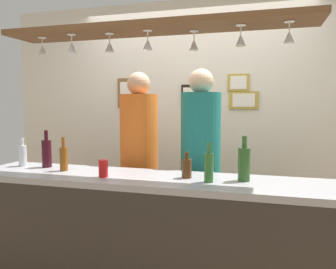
% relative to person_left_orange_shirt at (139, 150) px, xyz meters
% --- Properties ---
extents(back_wall, '(4.40, 0.06, 2.60)m').
position_rel_person_left_orange_shirt_xyz_m(back_wall, '(0.32, 0.83, 0.23)').
color(back_wall, silver).
rests_on(back_wall, ground_plane).
extents(bar_counter, '(2.70, 0.55, 0.97)m').
position_rel_person_left_orange_shirt_xyz_m(bar_counter, '(0.32, -0.77, -0.41)').
color(bar_counter, '#99999E').
rests_on(bar_counter, ground_plane).
extents(overhead_glass_rack, '(2.20, 0.36, 0.04)m').
position_rel_person_left_orange_shirt_xyz_m(overhead_glass_rack, '(0.32, -0.57, 0.93)').
color(overhead_glass_rack, brown).
extents(hanging_wineglass_far_left, '(0.07, 0.07, 0.13)m').
position_rel_person_left_orange_shirt_xyz_m(hanging_wineglass_far_left, '(-0.55, -0.59, 0.82)').
color(hanging_wineglass_far_left, silver).
rests_on(hanging_wineglass_far_left, overhead_glass_rack).
extents(hanging_wineglass_left, '(0.07, 0.07, 0.13)m').
position_rel_person_left_orange_shirt_xyz_m(hanging_wineglass_left, '(-0.27, -0.63, 0.82)').
color(hanging_wineglass_left, silver).
rests_on(hanging_wineglass_left, overhead_glass_rack).
extents(hanging_wineglass_center_left, '(0.07, 0.07, 0.13)m').
position_rel_person_left_orange_shirt_xyz_m(hanging_wineglass_center_left, '(0.01, -0.59, 0.82)').
color(hanging_wineglass_center_left, silver).
rests_on(hanging_wineglass_center_left, overhead_glass_rack).
extents(hanging_wineglass_center, '(0.07, 0.07, 0.13)m').
position_rel_person_left_orange_shirt_xyz_m(hanging_wineglass_center, '(0.30, -0.60, 0.82)').
color(hanging_wineglass_center, silver).
rests_on(hanging_wineglass_center, overhead_glass_rack).
extents(hanging_wineglass_center_right, '(0.07, 0.07, 0.13)m').
position_rel_person_left_orange_shirt_xyz_m(hanging_wineglass_center_right, '(0.60, -0.50, 0.82)').
color(hanging_wineglass_center_right, silver).
rests_on(hanging_wineglass_center_right, overhead_glass_rack).
extents(hanging_wineglass_right, '(0.07, 0.07, 0.13)m').
position_rel_person_left_orange_shirt_xyz_m(hanging_wineglass_right, '(0.92, -0.59, 0.82)').
color(hanging_wineglass_right, silver).
rests_on(hanging_wineglass_right, overhead_glass_rack).
extents(hanging_wineglass_far_right, '(0.07, 0.07, 0.13)m').
position_rel_person_left_orange_shirt_xyz_m(hanging_wineglass_far_right, '(1.21, -0.60, 0.82)').
color(hanging_wineglass_far_right, silver).
rests_on(hanging_wineglass_far_right, overhead_glass_rack).
extents(person_left_orange_shirt, '(0.34, 0.34, 1.76)m').
position_rel_person_left_orange_shirt_xyz_m(person_left_orange_shirt, '(0.00, 0.00, 0.00)').
color(person_left_orange_shirt, '#2D334C').
rests_on(person_left_orange_shirt, ground_plane).
extents(person_right_teal_shirt, '(0.34, 0.34, 1.77)m').
position_rel_person_left_orange_shirt_xyz_m(person_right_teal_shirt, '(0.56, -0.00, 0.01)').
color(person_right_teal_shirt, '#2D334C').
rests_on(person_right_teal_shirt, ground_plane).
extents(bottle_beer_green_import, '(0.06, 0.06, 0.26)m').
position_rel_person_left_orange_shirt_xyz_m(bottle_beer_green_import, '(0.74, -0.67, 0.01)').
color(bottle_beer_green_import, '#336B2D').
rests_on(bottle_beer_green_import, bar_counter).
extents(bottle_beer_amber_tall, '(0.06, 0.06, 0.26)m').
position_rel_person_left_orange_shirt_xyz_m(bottle_beer_amber_tall, '(-0.39, -0.59, 0.00)').
color(bottle_beer_amber_tall, brown).
rests_on(bottle_beer_amber_tall, bar_counter).
extents(bottle_wine_dark_red, '(0.08, 0.08, 0.30)m').
position_rel_person_left_orange_shirt_xyz_m(bottle_wine_dark_red, '(-0.60, -0.50, 0.02)').
color(bottle_wine_dark_red, '#380F19').
rests_on(bottle_wine_dark_red, bar_counter).
extents(bottle_soda_clear, '(0.06, 0.06, 0.23)m').
position_rel_person_left_orange_shirt_xyz_m(bottle_soda_clear, '(-0.83, -0.52, -0.01)').
color(bottle_soda_clear, silver).
rests_on(bottle_soda_clear, bar_counter).
extents(bottle_champagne_green, '(0.08, 0.08, 0.30)m').
position_rel_person_left_orange_shirt_xyz_m(bottle_champagne_green, '(0.96, -0.56, 0.02)').
color(bottle_champagne_green, '#2D5623').
rests_on(bottle_champagne_green, bar_counter).
extents(bottle_beer_brown_stubby, '(0.07, 0.07, 0.18)m').
position_rel_person_left_orange_shirt_xyz_m(bottle_beer_brown_stubby, '(0.57, -0.58, -0.03)').
color(bottle_beer_brown_stubby, '#512D14').
rests_on(bottle_beer_brown_stubby, bar_counter).
extents(drink_can, '(0.07, 0.07, 0.12)m').
position_rel_person_left_orange_shirt_xyz_m(drink_can, '(0.01, -0.71, -0.04)').
color(drink_can, red).
rests_on(drink_can, bar_counter).
extents(picture_frame_caricature, '(0.26, 0.02, 0.34)m').
position_rel_person_left_orange_shirt_xyz_m(picture_frame_caricature, '(-0.43, 0.79, 0.54)').
color(picture_frame_caricature, brown).
rests_on(picture_frame_caricature, back_wall).
extents(picture_frame_upper_small, '(0.22, 0.02, 0.18)m').
position_rel_person_left_orange_shirt_xyz_m(picture_frame_upper_small, '(0.81, 0.79, 0.64)').
color(picture_frame_upper_small, '#B29338').
rests_on(picture_frame_upper_small, back_wall).
extents(picture_frame_lower_pair, '(0.30, 0.02, 0.18)m').
position_rel_person_left_orange_shirt_xyz_m(picture_frame_lower_pair, '(0.87, 0.79, 0.45)').
color(picture_frame_lower_pair, '#B29338').
rests_on(picture_frame_lower_pair, back_wall).
extents(picture_frame_crest, '(0.18, 0.02, 0.26)m').
position_rel_person_left_orange_shirt_xyz_m(picture_frame_crest, '(0.29, 0.79, 0.49)').
color(picture_frame_crest, black).
rests_on(picture_frame_crest, back_wall).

